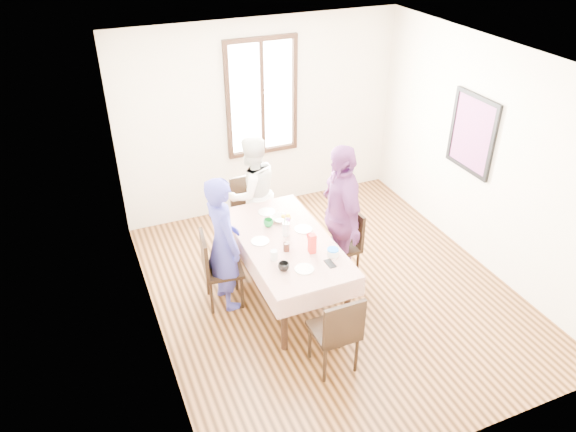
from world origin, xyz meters
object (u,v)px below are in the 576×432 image
object	(u,v)px
person_right	(339,216)
chair_far	(251,213)
person_left	(223,243)
dining_table	(286,268)
chair_near	(334,330)
chair_right	(339,247)
person_far	(251,193)
chair_left	(223,269)

from	to	relation	value
person_right	chair_far	bearing A→B (deg)	-140.18
person_left	dining_table	bearing A→B (deg)	-110.50
chair_near	person_left	distance (m)	1.54
person_right	chair_right	bearing A→B (deg)	98.92
chair_right	person_right	distance (m)	0.43
person_far	dining_table	bearing A→B (deg)	77.33
chair_left	person_far	world-z (taller)	person_far
person_far	person_right	bearing A→B (deg)	108.71
person_left	chair_near	bearing A→B (deg)	-160.39
person_right	chair_left	bearing A→B (deg)	-85.57
chair_near	person_far	bearing A→B (deg)	90.01
chair_far	chair_near	xyz separation A→B (m)	(0.00, -2.37, 0.00)
chair_right	person_left	size ratio (longest dim) A/B	0.57
person_left	person_far	world-z (taller)	person_left
chair_right	chair_near	xyz separation A→B (m)	(-0.69, -1.24, 0.00)
chair_near	chair_left	bearing A→B (deg)	117.32
person_left	person_right	world-z (taller)	person_right
chair_near	person_right	distance (m)	1.47
chair_left	person_left	distance (m)	0.34
chair_far	person_far	xyz separation A→B (m)	(0.00, -0.02, 0.31)
chair_right	person_far	size ratio (longest dim) A/B	0.59
chair_far	dining_table	bearing A→B (deg)	88.81
chair_right	chair_far	world-z (taller)	same
chair_far	chair_near	size ratio (longest dim) A/B	1.00
dining_table	person_left	size ratio (longest dim) A/B	1.08
chair_right	person_far	xyz separation A→B (m)	(-0.69, 1.11, 0.31)
chair_right	chair_near	bearing A→B (deg)	147.34
chair_left	chair_near	size ratio (longest dim) A/B	1.00
person_left	person_far	size ratio (longest dim) A/B	1.04
chair_far	person_left	bearing A→B (deg)	55.33
chair_left	chair_right	distance (m)	1.39
chair_left	person_right	xyz separation A→B (m)	(1.37, -0.11, 0.43)
chair_near	person_far	world-z (taller)	person_far
person_far	chair_right	bearing A→B (deg)	109.40
chair_left	chair_near	distance (m)	1.51
person_left	person_right	distance (m)	1.36
person_right	chair_near	bearing A→B (deg)	-19.73
chair_near	person_right	xyz separation A→B (m)	(0.68, 1.24, 0.43)
chair_far	person_far	size ratio (longest dim) A/B	0.59
chair_near	person_left	world-z (taller)	person_left
chair_far	person_left	size ratio (longest dim) A/B	0.57
chair_left	chair_right	world-z (taller)	same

